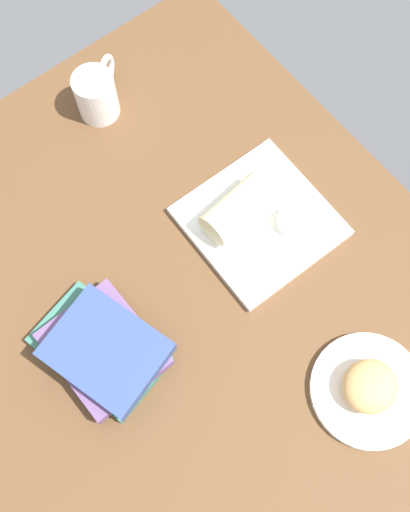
% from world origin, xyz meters
% --- Properties ---
extents(dining_table, '(1.10, 0.90, 0.04)m').
position_xyz_m(dining_table, '(0.00, 0.00, 0.02)').
color(dining_table, brown).
rests_on(dining_table, ground).
extents(round_plate, '(0.19, 0.19, 0.01)m').
position_xyz_m(round_plate, '(0.32, 0.13, 0.05)').
color(round_plate, silver).
rests_on(round_plate, dining_table).
extents(scone_pastry, '(0.09, 0.10, 0.05)m').
position_xyz_m(scone_pastry, '(0.31, 0.13, 0.08)').
color(scone_pastry, tan).
rests_on(scone_pastry, round_plate).
extents(square_plate, '(0.25, 0.25, 0.02)m').
position_xyz_m(square_plate, '(-0.03, 0.19, 0.05)').
color(square_plate, white).
rests_on(square_plate, dining_table).
extents(sauce_cup, '(0.05, 0.05, 0.02)m').
position_xyz_m(sauce_cup, '(0.01, 0.22, 0.07)').
color(sauce_cup, silver).
rests_on(sauce_cup, square_plate).
extents(breakfast_wrap, '(0.08, 0.14, 0.07)m').
position_xyz_m(breakfast_wrap, '(-0.06, 0.16, 0.09)').
color(breakfast_wrap, beige).
rests_on(breakfast_wrap, square_plate).
extents(book_stack, '(0.25, 0.19, 0.08)m').
position_xyz_m(book_stack, '(0.00, -0.17, 0.08)').
color(book_stack, '#387260').
rests_on(book_stack, dining_table).
extents(coffee_mug, '(0.10, 0.12, 0.10)m').
position_xyz_m(coffee_mug, '(-0.41, 0.10, 0.09)').
color(coffee_mug, white).
rests_on(coffee_mug, dining_table).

